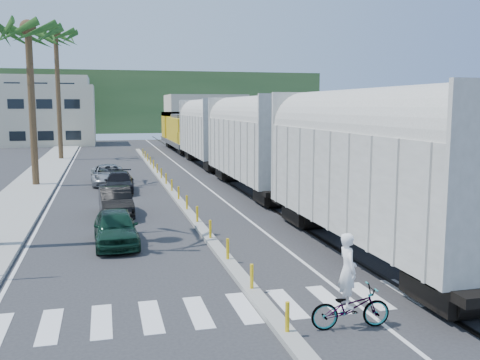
# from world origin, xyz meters

# --- Properties ---
(ground) EXTENTS (140.00, 140.00, 0.00)m
(ground) POSITION_xyz_m (0.00, 0.00, 0.00)
(ground) COLOR #28282B
(ground) RESTS_ON ground
(sidewalk) EXTENTS (3.00, 90.00, 0.15)m
(sidewalk) POSITION_xyz_m (-8.50, 25.00, 0.07)
(sidewalk) COLOR gray
(sidewalk) RESTS_ON ground
(rails) EXTENTS (1.56, 100.00, 0.06)m
(rails) POSITION_xyz_m (5.00, 28.00, 0.03)
(rails) COLOR black
(rails) RESTS_ON ground
(median) EXTENTS (0.45, 60.00, 0.85)m
(median) POSITION_xyz_m (0.00, 19.96, 0.09)
(median) COLOR gray
(median) RESTS_ON ground
(crosswalk) EXTENTS (14.00, 2.20, 0.01)m
(crosswalk) POSITION_xyz_m (0.00, -2.00, 0.01)
(crosswalk) COLOR silver
(crosswalk) RESTS_ON ground
(lane_markings) EXTENTS (9.42, 90.00, 0.01)m
(lane_markings) POSITION_xyz_m (-2.15, 25.00, 0.00)
(lane_markings) COLOR silver
(lane_markings) RESTS_ON ground
(freight_train) EXTENTS (3.00, 60.94, 5.85)m
(freight_train) POSITION_xyz_m (5.00, 22.46, 2.91)
(freight_train) COLOR #ABA89D
(freight_train) RESTS_ON ground
(palm_trees) EXTENTS (3.50, 37.20, 13.75)m
(palm_trees) POSITION_xyz_m (-8.10, 22.70, 10.81)
(palm_trees) COLOR brown
(palm_trees) RESTS_ON ground
(buildings) EXTENTS (38.00, 27.00, 10.00)m
(buildings) POSITION_xyz_m (-6.41, 71.66, 4.36)
(buildings) COLOR beige
(buildings) RESTS_ON ground
(hillside) EXTENTS (80.00, 20.00, 12.00)m
(hillside) POSITION_xyz_m (0.00, 100.00, 6.00)
(hillside) COLOR #385628
(hillside) RESTS_ON ground
(car_lead) EXTENTS (1.85, 4.08, 1.35)m
(car_lead) POSITION_xyz_m (-3.57, 5.41, 0.68)
(car_lead) COLOR #103021
(car_lead) RESTS_ON ground
(car_second) EXTENTS (1.85, 4.27, 1.36)m
(car_second) POSITION_xyz_m (-3.44, 10.93, 0.68)
(car_second) COLOR black
(car_second) RESTS_ON ground
(car_third) EXTENTS (2.16, 4.46, 1.25)m
(car_third) POSITION_xyz_m (-3.07, 18.07, 0.62)
(car_third) COLOR black
(car_third) RESTS_ON ground
(car_rear) EXTENTS (2.60, 4.97, 1.33)m
(car_rear) POSITION_xyz_m (-3.67, 21.67, 0.67)
(car_rear) COLOR #A7A9AD
(car_rear) RESTS_ON ground
(cyclist) EXTENTS (0.94, 2.03, 2.32)m
(cyclist) POSITION_xyz_m (1.60, -3.86, 0.75)
(cyclist) COLOR #9EA0A5
(cyclist) RESTS_ON ground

